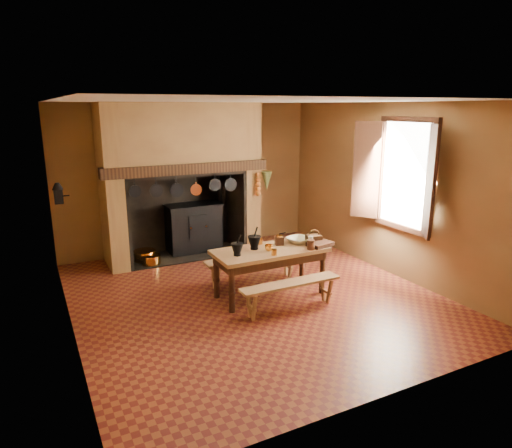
{
  "coord_description": "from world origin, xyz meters",
  "views": [
    {
      "loc": [
        -2.82,
        -5.63,
        2.73
      ],
      "look_at": [
        0.2,
        0.3,
        1.01
      ],
      "focal_mm": 32.0,
      "sensor_mm": 36.0,
      "label": 1
    }
  ],
  "objects_px": {
    "iron_range": "(194,227)",
    "bench_front": "(290,289)",
    "wicker_basket": "(314,239)",
    "work_table": "(270,256)",
    "mixing_bowl": "(298,240)",
    "coffee_grinder": "(279,240)"
  },
  "relations": [
    {
      "from": "iron_range",
      "to": "bench_front",
      "type": "bearing_deg",
      "value": -84.97
    },
    {
      "from": "iron_range",
      "to": "wicker_basket",
      "type": "relative_size",
      "value": 6.39
    },
    {
      "from": "work_table",
      "to": "bench_front",
      "type": "height_order",
      "value": "work_table"
    },
    {
      "from": "work_table",
      "to": "mixing_bowl",
      "type": "distance_m",
      "value": 0.56
    },
    {
      "from": "iron_range",
      "to": "wicker_basket",
      "type": "height_order",
      "value": "iron_range"
    },
    {
      "from": "coffee_grinder",
      "to": "wicker_basket",
      "type": "relative_size",
      "value": 0.75
    },
    {
      "from": "coffee_grinder",
      "to": "mixing_bowl",
      "type": "bearing_deg",
      "value": 11.98
    },
    {
      "from": "work_table",
      "to": "coffee_grinder",
      "type": "bearing_deg",
      "value": 28.57
    },
    {
      "from": "coffee_grinder",
      "to": "mixing_bowl",
      "type": "relative_size",
      "value": 0.54
    },
    {
      "from": "bench_front",
      "to": "mixing_bowl",
      "type": "relative_size",
      "value": 4.26
    },
    {
      "from": "coffee_grinder",
      "to": "mixing_bowl",
      "type": "height_order",
      "value": "coffee_grinder"
    },
    {
      "from": "iron_range",
      "to": "bench_front",
      "type": "distance_m",
      "value": 3.14
    },
    {
      "from": "mixing_bowl",
      "to": "wicker_basket",
      "type": "distance_m",
      "value": 0.23
    },
    {
      "from": "wicker_basket",
      "to": "coffee_grinder",
      "type": "bearing_deg",
      "value": 174.55
    },
    {
      "from": "bench_front",
      "to": "work_table",
      "type": "bearing_deg",
      "value": 90.0
    },
    {
      "from": "mixing_bowl",
      "to": "wicker_basket",
      "type": "xyz_separation_m",
      "value": [
        0.2,
        -0.12,
        0.03
      ]
    },
    {
      "from": "bench_front",
      "to": "wicker_basket",
      "type": "bearing_deg",
      "value": 36.91
    },
    {
      "from": "bench_front",
      "to": "wicker_basket",
      "type": "height_order",
      "value": "wicker_basket"
    },
    {
      "from": "work_table",
      "to": "bench_front",
      "type": "distance_m",
      "value": 0.66
    },
    {
      "from": "work_table",
      "to": "coffee_grinder",
      "type": "distance_m",
      "value": 0.31
    },
    {
      "from": "work_table",
      "to": "mixing_bowl",
      "type": "xyz_separation_m",
      "value": [
        0.53,
        0.08,
        0.16
      ]
    },
    {
      "from": "iron_range",
      "to": "work_table",
      "type": "bearing_deg",
      "value": -83.82
    }
  ]
}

